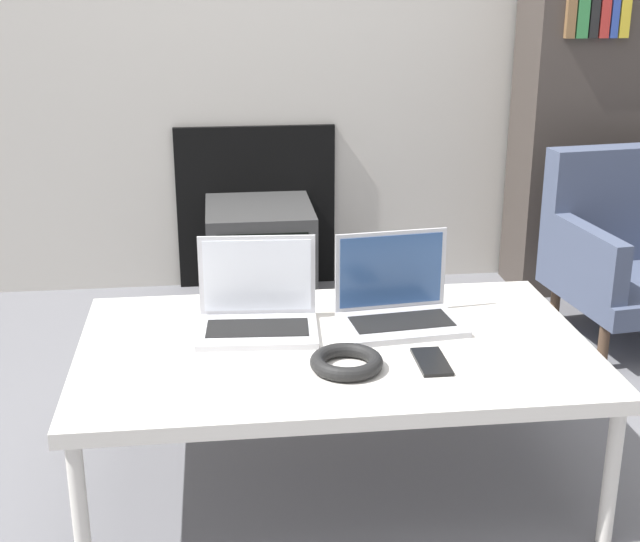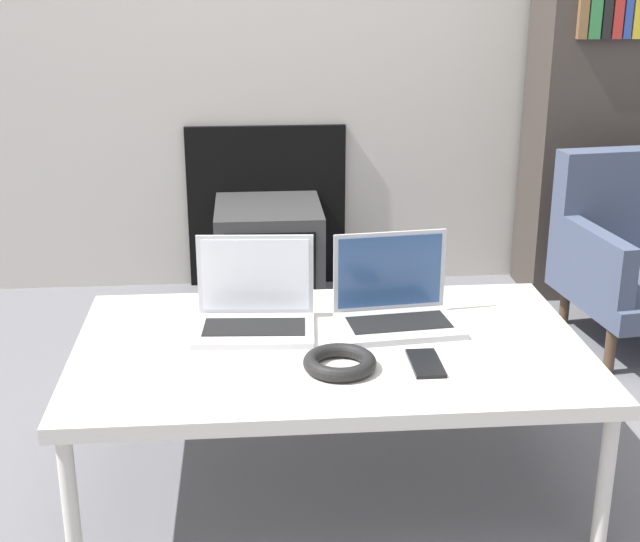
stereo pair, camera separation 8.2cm
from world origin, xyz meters
TOP-DOWN VIEW (x-y plane):
  - ground_plane at (0.00, 0.00)m, footprint 14.00×14.00m
  - table at (0.00, 0.24)m, footprint 1.26×0.77m
  - laptop_left at (-0.18, 0.36)m, footprint 0.32×0.23m
  - laptop_right at (0.18, 0.36)m, footprint 0.32×0.24m
  - headphones at (0.01, 0.09)m, footprint 0.17×0.17m
  - phone at (0.21, 0.10)m, footprint 0.07×0.15m
  - tv at (-0.12, 1.53)m, footprint 0.41×0.45m
  - bookshelf at (1.24, 1.60)m, footprint 0.64×0.32m

SIDE VIEW (x-z plane):
  - ground_plane at x=0.00m, z-range 0.00..0.00m
  - tv at x=-0.12m, z-range 0.00..0.40m
  - table at x=0.00m, z-range 0.16..0.55m
  - phone at x=0.21m, z-range 0.38..0.39m
  - headphones at x=0.01m, z-range 0.38..0.42m
  - laptop_left at x=-0.18m, z-range 0.32..0.55m
  - laptop_right at x=0.18m, z-range 0.32..0.55m
  - bookshelf at x=1.24m, z-range 0.00..1.84m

